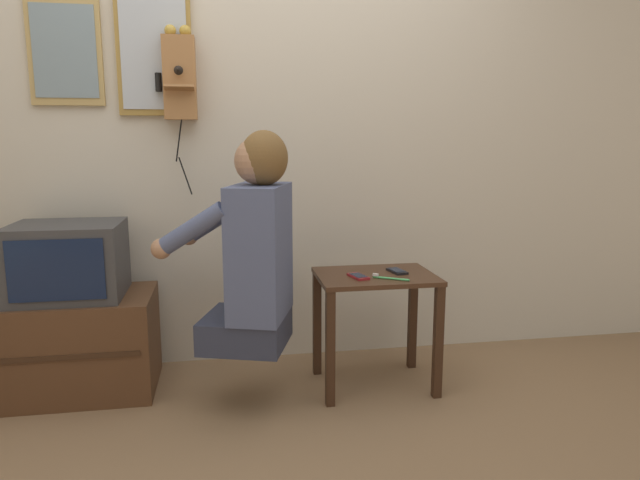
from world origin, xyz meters
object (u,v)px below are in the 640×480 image
object	(u,v)px
framed_picture	(65,52)
cell_phone_spare	(397,271)
wall_mirror	(154,54)
toothbrush	(388,278)
television	(68,261)
wall_phone_antique	(179,76)
cell_phone_held	(358,276)
person	(254,248)

from	to	relation	value
framed_picture	cell_phone_spare	world-z (taller)	framed_picture
wall_mirror	toothbrush	distance (m)	1.59
framed_picture	cell_phone_spare	bearing A→B (deg)	-15.51
television	wall_mirror	distance (m)	1.09
wall_phone_antique	framed_picture	world-z (taller)	framed_picture
television	cell_phone_held	bearing A→B (deg)	-9.46
wall_phone_antique	person	bearing A→B (deg)	-58.78
person	wall_phone_antique	size ratio (longest dim) A/B	1.16
wall_phone_antique	toothbrush	distance (m)	1.42
person	cell_phone_spare	world-z (taller)	person
television	framed_picture	world-z (taller)	framed_picture
wall_mirror	toothbrush	bearing A→B (deg)	-27.77
television	cell_phone_spare	xyz separation A→B (m)	(1.55, -0.15, -0.08)
wall_mirror	cell_phone_held	size ratio (longest dim) A/B	4.44
wall_mirror	television	bearing A→B (deg)	-145.51
cell_phone_spare	toothbrush	distance (m)	0.15
television	toothbrush	distance (m)	1.49
person	cell_phone_held	size ratio (longest dim) A/B	7.08
wall_phone_antique	wall_mirror	distance (m)	0.17
person	cell_phone_spare	distance (m)	0.73
person	wall_phone_antique	bearing A→B (deg)	48.88
cell_phone_held	wall_phone_antique	bearing A→B (deg)	135.80
television	wall_mirror	world-z (taller)	wall_mirror
person	wall_mirror	distance (m)	1.14
television	wall_phone_antique	bearing A→B (deg)	24.41
framed_picture	cell_phone_held	distance (m)	1.78
wall_mirror	cell_phone_held	distance (m)	1.49
framed_picture	toothbrush	size ratio (longest dim) A/B	3.31
wall_mirror	toothbrush	world-z (taller)	wall_mirror
television	cell_phone_held	world-z (taller)	television
cell_phone_spare	wall_mirror	bearing A→B (deg)	149.04
framed_picture	wall_mirror	distance (m)	0.42
cell_phone_spare	television	bearing A→B (deg)	164.15
toothbrush	person	bearing A→B (deg)	123.39
wall_phone_antique	toothbrush	bearing A→B (deg)	-28.80
television	person	bearing A→B (deg)	-18.97
cell_phone_held	cell_phone_spare	world-z (taller)	same
television	toothbrush	size ratio (longest dim) A/B	3.19
toothbrush	cell_phone_spare	bearing A→B (deg)	-0.33
wall_phone_antique	wall_mirror	size ratio (longest dim) A/B	1.38
television	toothbrush	xyz separation A→B (m)	(1.46, -0.28, -0.08)
cell_phone_spare	toothbrush	xyz separation A→B (m)	(-0.08, -0.13, 0.00)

